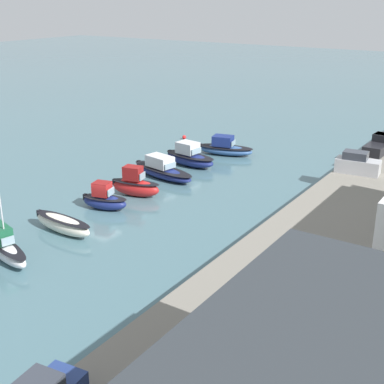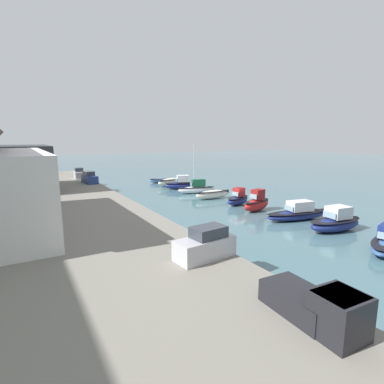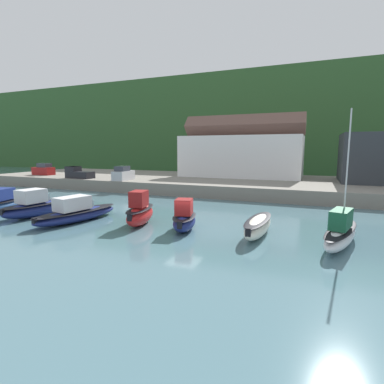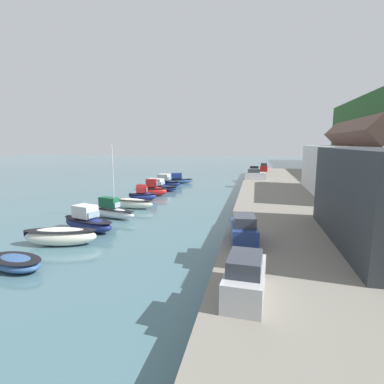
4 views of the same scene
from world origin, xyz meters
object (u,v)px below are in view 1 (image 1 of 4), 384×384
object	(u,v)px
moored_boat_4	(104,199)
moored_boat_6	(3,246)
mooring_buoy_0	(184,137)
moored_boat_5	(63,224)
moored_boat_0	(225,148)
moored_boat_3	(135,185)
moored_boat_1	(189,157)
moored_boat_2	(162,170)
parked_car_3	(357,164)
pickup_truck_0	(379,145)

from	to	relation	value
moored_boat_4	moored_boat_6	world-z (taller)	moored_boat_6
mooring_buoy_0	moored_boat_5	bearing A→B (deg)	15.98
moored_boat_5	mooring_buoy_0	xyz separation A→B (m)	(-30.33, -8.68, -0.50)
moored_boat_0	moored_boat_5	world-z (taller)	moored_boat_0
moored_boat_0	moored_boat_3	size ratio (longest dim) A/B	1.38
moored_boat_1	moored_boat_6	world-z (taller)	moored_boat_6
moored_boat_0	moored_boat_1	xyz separation A→B (m)	(6.02, -1.15, 0.15)
moored_boat_2	parked_car_3	bearing A→B (deg)	123.54
moored_boat_3	moored_boat_2	bearing A→B (deg)	179.45
parked_car_3	moored_boat_5	bearing A→B (deg)	-41.20
moored_boat_2	pickup_truck_0	distance (m)	24.41
moored_boat_3	mooring_buoy_0	xyz separation A→B (m)	(-20.42, -8.20, -0.84)
moored_boat_0	pickup_truck_0	distance (m)	17.68
moored_boat_0	mooring_buoy_0	bearing A→B (deg)	-125.71
moored_boat_1	mooring_buoy_0	xyz separation A→B (m)	(-9.39, -7.11, -0.71)
moored_boat_3	mooring_buoy_0	bearing A→B (deg)	-169.75
moored_boat_0	parked_car_3	world-z (taller)	parked_car_3
moored_boat_2	mooring_buoy_0	distance (m)	16.15
moored_boat_0	moored_boat_6	distance (m)	32.48
moored_boat_1	pickup_truck_0	xyz separation A→B (m)	(-11.27, 17.95, 1.54)
moored_boat_1	parked_car_3	distance (m)	18.41
moored_boat_5	moored_boat_6	world-z (taller)	moored_boat_6
moored_boat_0	moored_boat_5	size ratio (longest dim) A/B	1.14
moored_boat_4	pickup_truck_0	bearing A→B (deg)	133.57
moored_boat_3	moored_boat_6	size ratio (longest dim) A/B	0.58
moored_boat_1	moored_boat_3	xyz separation A→B (m)	(11.03, 1.10, 0.12)
moored_boat_2	mooring_buoy_0	size ratio (longest dim) A/B	16.52
moored_boat_0	mooring_buoy_0	size ratio (longest dim) A/B	13.72
moored_boat_4	moored_boat_6	bearing A→B (deg)	-12.22
moored_boat_5	moored_boat_6	size ratio (longest dim) A/B	0.70
parked_car_3	pickup_truck_0	distance (m)	8.74
parked_car_3	moored_boat_2	bearing A→B (deg)	-73.14
moored_boat_1	moored_boat_5	bearing A→B (deg)	10.80
moored_boat_3	pickup_truck_0	bearing A→B (deg)	131.28
moored_boat_6	pickup_truck_0	bearing A→B (deg)	171.25
pickup_truck_0	parked_car_3	bearing A→B (deg)	-85.44
moored_boat_3	parked_car_3	size ratio (longest dim) A/B	1.19
moored_boat_3	parked_car_3	bearing A→B (deg)	116.84
moored_boat_2	moored_boat_5	xyz separation A→B (m)	(15.81, 1.64, -0.06)
moored_boat_3	mooring_buoy_0	size ratio (longest dim) A/B	9.91
moored_boat_4	pickup_truck_0	distance (m)	31.53
moored_boat_6	moored_boat_1	bearing A→B (deg)	-162.20
moored_boat_3	moored_boat_6	xyz separation A→B (m)	(15.43, 0.13, -0.16)
moored_boat_4	pickup_truck_0	size ratio (longest dim) A/B	0.95
moored_boat_0	moored_boat_4	bearing A→B (deg)	-14.10
pickup_truck_0	mooring_buoy_0	size ratio (longest dim) A/B	9.19
moored_boat_5	pickup_truck_0	xyz separation A→B (m)	(-32.21, 16.37, 1.75)
parked_car_3	mooring_buoy_0	world-z (taller)	parked_car_3
parked_car_3	moored_boat_4	bearing A→B (deg)	-50.09
moored_boat_1	pickup_truck_0	bearing A→B (deg)	128.62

